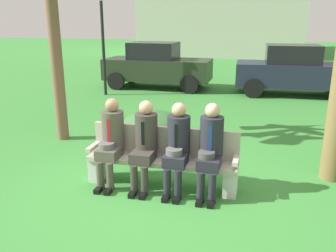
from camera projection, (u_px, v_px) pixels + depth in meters
ground_plane at (159, 191)px, 5.33m from camera, size 80.00×80.00×0.00m
park_bench at (163, 158)px, 5.43m from camera, size 2.30×0.44×0.90m
seated_man_leftmost at (111, 138)px, 5.40m from camera, size 0.34×0.72×1.34m
seated_man_centerleft at (145, 140)px, 5.28m from camera, size 0.34×0.72×1.33m
seated_man_centerright at (177, 144)px, 5.16m from camera, size 0.34×0.72×1.33m
seated_man_rightmost at (210, 146)px, 5.04m from camera, size 0.34×0.72×1.35m
shrub_near_bench at (154, 133)px, 6.68m from camera, size 1.35×1.24×0.84m
parked_car_near at (157, 65)px, 13.14m from camera, size 3.92×1.75×1.68m
parked_car_far at (295, 70)px, 11.86m from camera, size 3.95×1.80×1.68m
street_lamp at (103, 34)px, 11.57m from camera, size 0.24×0.24×3.28m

